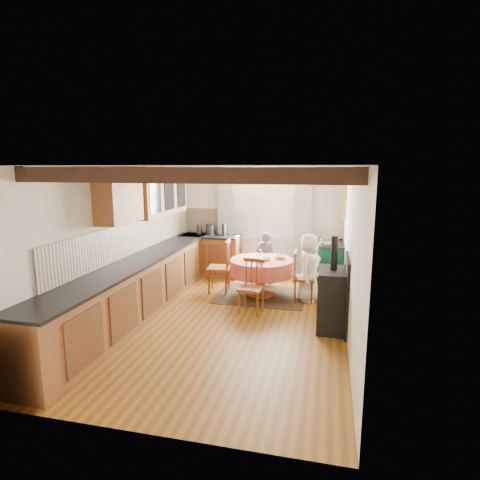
% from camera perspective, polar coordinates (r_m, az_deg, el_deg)
% --- Properties ---
extents(floor, '(3.60, 5.50, 0.00)m').
position_cam_1_polar(floor, '(6.28, -1.68, -11.71)').
color(floor, '#99611C').
rests_on(floor, ground).
extents(ceiling, '(3.60, 5.50, 0.00)m').
position_cam_1_polar(ceiling, '(5.81, -1.81, 10.77)').
color(ceiling, white).
rests_on(ceiling, ground).
extents(wall_back, '(3.60, 0.00, 2.40)m').
position_cam_1_polar(wall_back, '(8.58, 2.94, 2.67)').
color(wall_back, silver).
rests_on(wall_back, ground).
extents(wall_front, '(3.60, 0.00, 2.40)m').
position_cam_1_polar(wall_front, '(3.43, -13.67, -9.86)').
color(wall_front, silver).
rests_on(wall_front, ground).
extents(wall_left, '(0.00, 5.50, 2.40)m').
position_cam_1_polar(wall_left, '(6.61, -17.01, -0.17)').
color(wall_left, silver).
rests_on(wall_left, ground).
extents(wall_right, '(0.00, 5.50, 2.40)m').
position_cam_1_polar(wall_right, '(5.75, 15.90, -1.69)').
color(wall_right, silver).
rests_on(wall_right, ground).
extents(beam_a, '(3.60, 0.16, 0.16)m').
position_cam_1_polar(beam_a, '(3.91, -9.42, 9.39)').
color(beam_a, '#361E12').
rests_on(beam_a, ceiling).
extents(beam_b, '(3.60, 0.16, 0.16)m').
position_cam_1_polar(beam_b, '(4.85, -4.87, 9.71)').
color(beam_b, '#361E12').
rests_on(beam_b, ceiling).
extents(beam_c, '(3.60, 0.16, 0.16)m').
position_cam_1_polar(beam_c, '(5.81, -1.81, 9.88)').
color(beam_c, '#361E12').
rests_on(beam_c, ceiling).
extents(beam_d, '(3.60, 0.16, 0.16)m').
position_cam_1_polar(beam_d, '(6.78, 0.39, 9.99)').
color(beam_d, '#361E12').
rests_on(beam_d, ceiling).
extents(beam_e, '(3.60, 0.16, 0.16)m').
position_cam_1_polar(beam_e, '(7.76, 2.03, 10.06)').
color(beam_e, '#361E12').
rests_on(beam_e, ceiling).
extents(splash_left, '(0.02, 4.50, 0.55)m').
position_cam_1_polar(splash_left, '(6.86, -15.63, 0.28)').
color(splash_left, beige).
rests_on(splash_left, wall_left).
extents(splash_back, '(1.40, 0.02, 0.55)m').
position_cam_1_polar(splash_back, '(8.79, -3.52, 2.85)').
color(splash_back, beige).
rests_on(splash_back, wall_back).
extents(base_cabinet_left, '(0.60, 5.30, 0.88)m').
position_cam_1_polar(base_cabinet_left, '(6.65, -14.40, -6.73)').
color(base_cabinet_left, brown).
rests_on(base_cabinet_left, floor).
extents(base_cabinet_back, '(1.30, 0.60, 0.88)m').
position_cam_1_polar(base_cabinet_back, '(8.67, -4.31, -2.37)').
color(base_cabinet_back, brown).
rests_on(base_cabinet_back, floor).
extents(worktop_left, '(0.64, 5.30, 0.04)m').
position_cam_1_polar(worktop_left, '(6.52, -14.43, -2.88)').
color(worktop_left, black).
rests_on(worktop_left, base_cabinet_left).
extents(worktop_back, '(1.30, 0.64, 0.04)m').
position_cam_1_polar(worktop_back, '(8.56, -4.39, 0.60)').
color(worktop_back, black).
rests_on(worktop_back, base_cabinet_back).
extents(wall_cabinet_glass, '(0.34, 1.80, 0.90)m').
position_cam_1_polar(wall_cabinet_glass, '(7.50, -11.61, 7.09)').
color(wall_cabinet_glass, brown).
rests_on(wall_cabinet_glass, wall_left).
extents(wall_cabinet_solid, '(0.34, 0.90, 0.70)m').
position_cam_1_polar(wall_cabinet_solid, '(6.18, -17.38, 5.64)').
color(wall_cabinet_solid, brown).
rests_on(wall_cabinet_solid, wall_left).
extents(window_frame, '(1.34, 0.03, 1.54)m').
position_cam_1_polar(window_frame, '(8.50, 3.61, 5.30)').
color(window_frame, white).
rests_on(window_frame, wall_back).
extents(window_pane, '(1.20, 0.01, 1.40)m').
position_cam_1_polar(window_pane, '(8.50, 3.62, 5.31)').
color(window_pane, white).
rests_on(window_pane, wall_back).
extents(curtain_left, '(0.35, 0.10, 2.10)m').
position_cam_1_polar(curtain_left, '(8.66, -2.08, 2.08)').
color(curtain_left, '#A3AC9E').
rests_on(curtain_left, wall_back).
extents(curtain_right, '(0.35, 0.10, 2.10)m').
position_cam_1_polar(curtain_right, '(8.38, 9.22, 1.66)').
color(curtain_right, '#A3AC9E').
rests_on(curtain_right, wall_back).
extents(curtain_rod, '(2.00, 0.03, 0.03)m').
position_cam_1_polar(curtain_rod, '(8.38, 3.57, 9.34)').
color(curtain_rod, black).
rests_on(curtain_rod, wall_back).
extents(wall_picture, '(0.04, 0.50, 0.60)m').
position_cam_1_polar(wall_picture, '(7.95, 15.11, 5.32)').
color(wall_picture, gold).
rests_on(wall_picture, wall_right).
extents(wall_plate, '(0.30, 0.02, 0.30)m').
position_cam_1_polar(wall_plate, '(8.37, 10.06, 5.77)').
color(wall_plate, silver).
rests_on(wall_plate, wall_back).
extents(rug, '(1.64, 1.28, 0.01)m').
position_cam_1_polar(rug, '(7.40, 3.11, -8.15)').
color(rug, '#4C3F24').
rests_on(rug, floor).
extents(dining_table, '(1.17, 1.17, 0.70)m').
position_cam_1_polar(dining_table, '(7.29, 3.14, -5.58)').
color(dining_table, '#F38974').
rests_on(dining_table, floor).
extents(chair_near, '(0.43, 0.45, 0.90)m').
position_cam_1_polar(chair_near, '(6.43, 1.64, -6.86)').
color(chair_near, brown).
rests_on(chair_near, floor).
extents(chair_left, '(0.51, 0.49, 1.02)m').
position_cam_1_polar(chair_left, '(7.50, -3.13, -3.86)').
color(chair_left, brown).
rests_on(chair_left, floor).
extents(chair_right, '(0.44, 0.42, 0.91)m').
position_cam_1_polar(chair_right, '(7.10, 9.35, -5.28)').
color(chair_right, brown).
rests_on(chair_right, floor).
extents(aga_range, '(0.66, 1.01, 0.93)m').
position_cam_1_polar(aga_range, '(8.01, 12.57, -3.49)').
color(aga_range, '#093320').
rests_on(aga_range, floor).
extents(cast_iron_stove, '(0.42, 0.70, 1.41)m').
position_cam_1_polar(cast_iron_stove, '(5.91, 13.49, -6.19)').
color(cast_iron_stove, black).
rests_on(cast_iron_stove, floor).
extents(child_far, '(0.40, 0.27, 1.09)m').
position_cam_1_polar(child_far, '(8.02, 3.76, -2.67)').
color(child_far, '#404A60').
rests_on(child_far, floor).
extents(child_right, '(0.54, 0.69, 1.23)m').
position_cam_1_polar(child_right, '(7.07, 10.12, -4.02)').
color(child_right, white).
rests_on(child_right, floor).
extents(bowl_a, '(0.30, 0.30, 0.06)m').
position_cam_1_polar(bowl_a, '(7.32, 5.94, -2.48)').
color(bowl_a, silver).
rests_on(bowl_a, dining_table).
extents(bowl_b, '(0.21, 0.21, 0.06)m').
position_cam_1_polar(bowl_b, '(7.15, 3.90, -2.78)').
color(bowl_b, silver).
rests_on(bowl_b, dining_table).
extents(cup, '(0.12, 0.12, 0.09)m').
position_cam_1_polar(cup, '(6.85, 2.93, -3.20)').
color(cup, silver).
rests_on(cup, dining_table).
extents(canister_tall, '(0.13, 0.13, 0.21)m').
position_cam_1_polar(canister_tall, '(8.65, -5.99, 1.54)').
color(canister_tall, '#262628').
rests_on(canister_tall, worktop_back).
extents(canister_wide, '(0.20, 0.20, 0.22)m').
position_cam_1_polar(canister_wide, '(8.64, -4.45, 1.57)').
color(canister_wide, '#262628').
rests_on(canister_wide, worktop_back).
extents(canister_slim, '(0.09, 0.09, 0.26)m').
position_cam_1_polar(canister_slim, '(8.43, -2.42, 1.51)').
color(canister_slim, '#262628').
rests_on(canister_slim, worktop_back).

